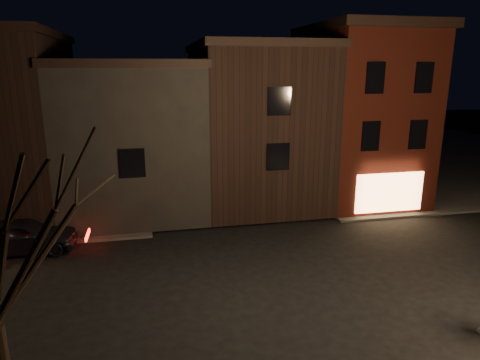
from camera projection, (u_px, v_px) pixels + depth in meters
name	position (u px, v px, depth m)	size (l,w,h in m)	color
ground	(279.00, 275.00, 17.34)	(120.00, 120.00, 0.00)	black
sidewalk_far_right	(421.00, 156.00, 40.25)	(30.00, 30.00, 0.12)	#2D2B28
corner_building	(360.00, 113.00, 26.53)	(6.50, 8.50, 10.50)	#44130C
row_building_a	(255.00, 123.00, 26.34)	(7.30, 10.30, 9.40)	black
row_building_b	(134.00, 135.00, 25.02)	(7.80, 10.30, 8.40)	black
parked_car_a	(22.00, 236.00, 19.25)	(1.88, 4.66, 1.59)	black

